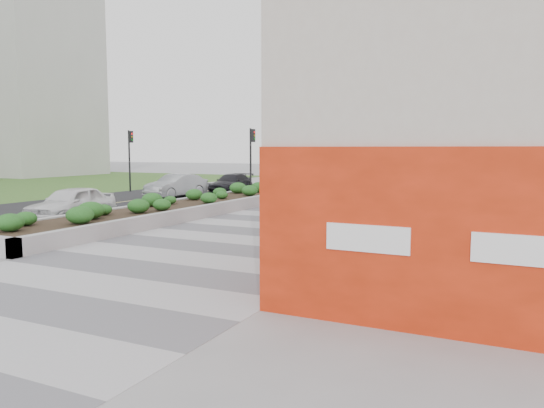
{
  "coord_description": "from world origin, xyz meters",
  "views": [
    {
      "loc": [
        8.36,
        -11.48,
        2.97
      ],
      "look_at": [
        0.55,
        4.47,
        1.1
      ],
      "focal_mm": 35.0,
      "sensor_mm": 36.0,
      "label": 1
    }
  ],
  "objects_px": {
    "skateboarder": "(304,203)",
    "car_dark": "(231,183)",
    "traffic_signal_near": "(252,152)",
    "traffic_signal_far": "(130,151)",
    "planter": "(172,208)",
    "car_silver": "(176,186)",
    "car_white": "(71,204)"
  },
  "relations": [
    {
      "from": "skateboarder",
      "to": "car_dark",
      "type": "xyz_separation_m",
      "value": [
        -9.81,
        10.83,
        -0.12
      ]
    },
    {
      "from": "traffic_signal_near",
      "to": "traffic_signal_far",
      "type": "xyz_separation_m",
      "value": [
        -9.2,
        -0.5,
        0.0
      ]
    },
    {
      "from": "planter",
      "to": "traffic_signal_far",
      "type": "bearing_deg",
      "value": 137.54
    },
    {
      "from": "skateboarder",
      "to": "car_silver",
      "type": "relative_size",
      "value": 0.34
    },
    {
      "from": "skateboarder",
      "to": "car_dark",
      "type": "bearing_deg",
      "value": 155.09
    },
    {
      "from": "traffic_signal_near",
      "to": "car_white",
      "type": "xyz_separation_m",
      "value": [
        -1.27,
        -13.24,
        -2.05
      ]
    },
    {
      "from": "car_white",
      "to": "planter",
      "type": "bearing_deg",
      "value": 36.8
    },
    {
      "from": "skateboarder",
      "to": "traffic_signal_near",
      "type": "bearing_deg",
      "value": 151.83
    },
    {
      "from": "skateboarder",
      "to": "car_silver",
      "type": "height_order",
      "value": "skateboarder"
    },
    {
      "from": "planter",
      "to": "car_white",
      "type": "distance_m",
      "value": 4.07
    },
    {
      "from": "car_white",
      "to": "car_dark",
      "type": "bearing_deg",
      "value": 89.29
    },
    {
      "from": "car_white",
      "to": "car_dark",
      "type": "distance_m",
      "value": 15.16
    },
    {
      "from": "traffic_signal_near",
      "to": "car_dark",
      "type": "height_order",
      "value": "traffic_signal_near"
    },
    {
      "from": "traffic_signal_far",
      "to": "skateboarder",
      "type": "height_order",
      "value": "traffic_signal_far"
    },
    {
      "from": "car_dark",
      "to": "car_silver",
      "type": "bearing_deg",
      "value": -110.23
    },
    {
      "from": "traffic_signal_far",
      "to": "car_silver",
      "type": "distance_m",
      "value": 6.18
    },
    {
      "from": "planter",
      "to": "traffic_signal_far",
      "type": "relative_size",
      "value": 4.29
    },
    {
      "from": "car_silver",
      "to": "car_dark",
      "type": "bearing_deg",
      "value": 80.99
    },
    {
      "from": "car_silver",
      "to": "car_dark",
      "type": "distance_m",
      "value": 4.67
    },
    {
      "from": "traffic_signal_far",
      "to": "car_dark",
      "type": "xyz_separation_m",
      "value": [
        6.63,
        2.36,
        -2.14
      ]
    },
    {
      "from": "planter",
      "to": "traffic_signal_near",
      "type": "bearing_deg",
      "value": 99.35
    },
    {
      "from": "planter",
      "to": "traffic_signal_far",
      "type": "xyz_separation_m",
      "value": [
        -10.93,
        10.0,
        2.34
      ]
    },
    {
      "from": "car_dark",
      "to": "traffic_signal_near",
      "type": "bearing_deg",
      "value": -41.03
    },
    {
      "from": "car_dark",
      "to": "skateboarder",
      "type": "bearing_deg",
      "value": -52.97
    },
    {
      "from": "traffic_signal_far",
      "to": "car_white",
      "type": "distance_m",
      "value": 15.15
    },
    {
      "from": "car_silver",
      "to": "skateboarder",
      "type": "bearing_deg",
      "value": -23.75
    },
    {
      "from": "planter",
      "to": "car_dark",
      "type": "height_order",
      "value": "car_dark"
    },
    {
      "from": "planter",
      "to": "traffic_signal_far",
      "type": "height_order",
      "value": "traffic_signal_far"
    },
    {
      "from": "traffic_signal_far",
      "to": "car_white",
      "type": "relative_size",
      "value": 1.0
    },
    {
      "from": "traffic_signal_near",
      "to": "car_white",
      "type": "height_order",
      "value": "traffic_signal_near"
    },
    {
      "from": "planter",
      "to": "car_silver",
      "type": "height_order",
      "value": "car_silver"
    },
    {
      "from": "traffic_signal_far",
      "to": "traffic_signal_near",
      "type": "bearing_deg",
      "value": 3.11
    }
  ]
}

